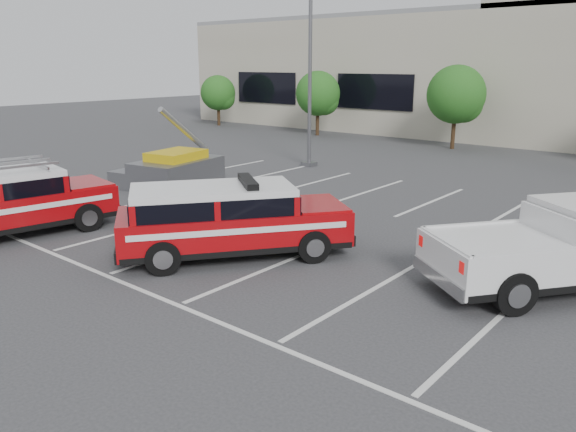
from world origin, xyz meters
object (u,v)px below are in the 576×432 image
at_px(ladder_suv, 10,207).
at_px(utility_rig, 174,170).
at_px(tree_far_left, 219,94).
at_px(fire_chief_suv, 230,225).
at_px(light_pole_left, 310,57).
at_px(tree_mid_left, 458,97).
at_px(tree_left, 319,95).
at_px(white_pickup, 571,254).

bearing_deg(ladder_suv, utility_rig, 113.84).
relative_size(tree_far_left, fire_chief_suv, 0.67).
xyz_separation_m(fire_chief_suv, utility_rig, (-8.03, 4.64, -0.19)).
bearing_deg(utility_rig, tree_far_left, 121.55).
xyz_separation_m(tree_far_left, utility_rig, (15.48, -17.31, -1.85)).
bearing_deg(light_pole_left, ladder_suv, -88.73).
bearing_deg(tree_mid_left, tree_far_left, -180.00).
relative_size(tree_mid_left, fire_chief_suv, 0.81).
relative_size(tree_far_left, ladder_suv, 0.69).
distance_m(tree_left, utility_rig, 18.28).
height_order(tree_mid_left, ladder_suv, tree_mid_left).
bearing_deg(tree_mid_left, white_pickup, -59.54).
bearing_deg(utility_rig, light_pole_left, 68.62).
relative_size(light_pole_left, utility_rig, 2.43).
bearing_deg(ladder_suv, white_pickup, 35.18).
distance_m(ladder_suv, utility_rig, 7.67).
relative_size(light_pole_left, ladder_suv, 1.76).
bearing_deg(light_pole_left, tree_mid_left, 72.90).
bearing_deg(tree_mid_left, utility_rig, -104.63).
xyz_separation_m(tree_mid_left, light_pole_left, (-3.09, -10.05, 2.14)).
relative_size(tree_far_left, light_pole_left, 0.39).
height_order(light_pole_left, utility_rig, light_pole_left).
bearing_deg(ladder_suv, light_pole_left, 101.87).
xyz_separation_m(tree_mid_left, utility_rig, (-4.52, -17.31, -2.39)).
bearing_deg(tree_far_left, utility_rig, -48.20).
relative_size(fire_chief_suv, ladder_suv, 1.03).
xyz_separation_m(fire_chief_suv, white_pickup, (7.39, 3.42, -0.06)).
bearing_deg(tree_mid_left, tree_left, -180.00).
height_order(fire_chief_suv, ladder_suv, ladder_suv).
distance_m(tree_far_left, utility_rig, 23.30).
xyz_separation_m(tree_mid_left, white_pickup, (10.90, -18.53, -2.26)).
bearing_deg(tree_mid_left, ladder_suv, -96.37).
height_order(tree_left, light_pole_left, light_pole_left).
bearing_deg(light_pole_left, tree_far_left, 149.29).
relative_size(ladder_suv, utility_rig, 1.38).
xyz_separation_m(light_pole_left, ladder_suv, (0.33, -14.73, -4.32)).
relative_size(tree_left, white_pickup, 0.69).
bearing_deg(fire_chief_suv, white_pickup, 61.55).
bearing_deg(utility_rig, ladder_suv, -87.02).
bearing_deg(tree_left, ladder_suv, -73.72).
distance_m(white_pickup, utility_rig, 15.47).
relative_size(tree_mid_left, utility_rig, 1.15).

